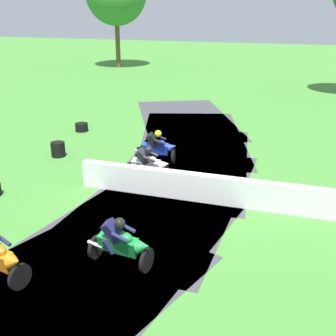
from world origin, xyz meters
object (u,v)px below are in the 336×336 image
tire_stack_mid_b (58,149)px  tire_stack_far (82,127)px  motorcycle_chase_green (121,243)px  motorcycle_fourth_blue (157,147)px  motorcycle_trailing_white (148,164)px

tire_stack_mid_b → tire_stack_far: bearing=103.7°
motorcycle_chase_green → tire_stack_far: 12.31m
motorcycle_fourth_blue → tire_stack_mid_b: motorcycle_fourth_blue is taller
motorcycle_chase_green → motorcycle_fourth_blue: motorcycle_fourth_blue is taller
motorcycle_fourth_blue → motorcycle_trailing_white: bearing=-80.5°
motorcycle_chase_green → motorcycle_fourth_blue: bearing=102.2°
motorcycle_chase_green → motorcycle_trailing_white: size_ratio=1.01×
motorcycle_fourth_blue → tire_stack_far: bearing=147.1°
motorcycle_chase_green → tire_stack_mid_b: (-5.68, 6.69, -0.35)m
motorcycle_chase_green → motorcycle_trailing_white: (-1.23, 5.25, -0.00)m
motorcycle_chase_green → tire_stack_mid_b: bearing=130.3°
motorcycle_trailing_white → tire_stack_far: size_ratio=2.72×
motorcycle_chase_green → tire_stack_mid_b: 8.78m
motorcycle_fourth_blue → tire_stack_mid_b: 4.17m
motorcycle_trailing_white → tire_stack_far: 7.43m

